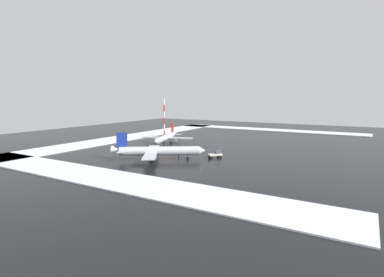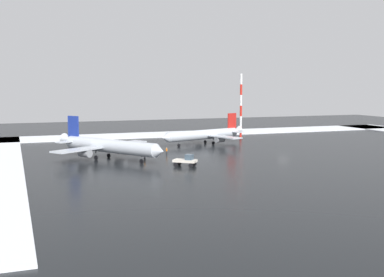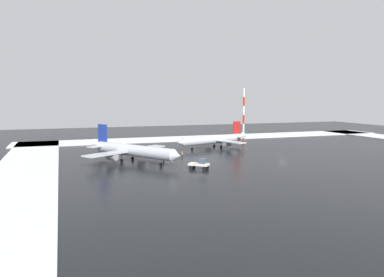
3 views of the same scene
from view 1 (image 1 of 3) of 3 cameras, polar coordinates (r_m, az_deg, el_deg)
ground_plane at (r=132.95m, az=5.56°, el=-1.00°), size 240.00×240.00×0.00m
snow_bank_far at (r=160.34m, az=-10.85°, el=0.46°), size 152.00×16.00×0.30m
snow_bank_left at (r=195.26m, az=13.91°, el=1.66°), size 14.00×116.00×0.30m
snow_bank_right at (r=78.69m, az=-15.74°, el=-7.31°), size 14.00×116.00×0.30m
airplane_foreground_jet at (r=98.09m, az=-6.62°, el=-2.37°), size 23.26×27.08×9.14m
airplane_parked_starboard at (r=132.62m, az=-4.99°, el=0.18°), size 27.15×22.88×8.27m
pushback_tug at (r=101.52m, az=4.53°, el=-3.00°), size 4.93×4.65×2.50m
ground_crew_by_nose_gear at (r=111.23m, az=-3.20°, el=-2.20°), size 0.36×0.36×1.71m
ground_crew_mid_apron at (r=102.42m, az=-2.58°, el=-3.06°), size 0.36×0.36×1.71m
antenna_mast at (r=154.07m, az=-5.31°, el=3.92°), size 0.70×0.70×19.86m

